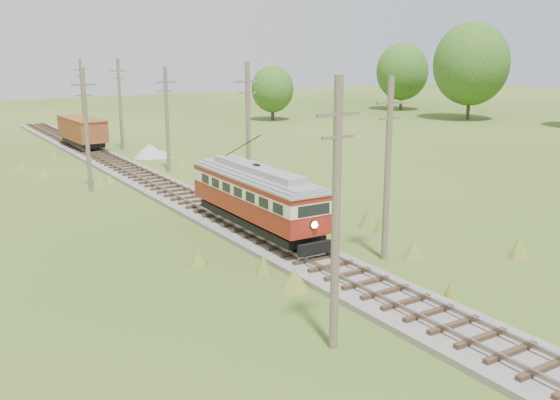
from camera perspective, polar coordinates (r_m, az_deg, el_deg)
railbed_main at (r=41.65m, az=-8.72°, el=0.20°), size 3.60×96.00×0.57m
streetcar at (r=32.75m, az=-2.14°, el=0.62°), size 2.69×10.93×4.97m
gondola at (r=64.48m, az=-17.63°, el=6.09°), size 2.94×8.14×2.67m
gravel_pile at (r=59.15m, az=-11.66°, el=4.42°), size 3.35×3.55×1.22m
utility_pole_r_2 at (r=29.15m, az=9.82°, el=2.91°), size 1.60×0.30×8.60m
utility_pole_r_3 at (r=39.58m, az=-2.93°, el=6.18°), size 1.60×0.30×9.00m
utility_pole_r_4 at (r=51.22m, az=-10.29°, el=7.33°), size 1.60×0.30×8.40m
utility_pole_r_5 at (r=63.52m, az=-14.41°, el=8.53°), size 1.60×0.30×8.90m
utility_pole_r_6 at (r=75.93m, az=-17.61°, el=9.01°), size 1.60×0.30×8.70m
utility_pole_l_a at (r=19.92m, az=5.15°, el=-1.31°), size 1.60×0.30×9.00m
utility_pole_l_b at (r=45.09m, az=-17.28°, el=6.24°), size 1.60×0.30×8.60m
tree_right_4 at (r=92.98m, az=17.09°, el=11.80°), size 10.50×10.50×13.53m
tree_right_5 at (r=105.61m, az=11.11°, el=11.44°), size 8.40×8.40×10.82m
tree_mid_b at (r=88.34m, az=-0.68°, el=10.10°), size 5.88×5.88×7.57m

